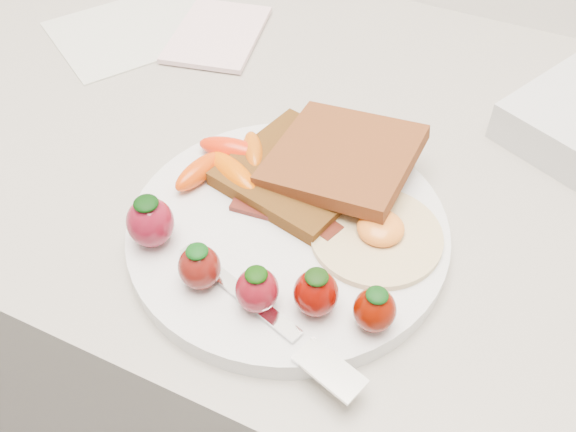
% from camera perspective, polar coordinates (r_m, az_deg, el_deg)
% --- Properties ---
extents(counter, '(2.00, 0.60, 0.90)m').
position_cam_1_polar(counter, '(1.00, 2.68, -13.52)').
color(counter, gray).
rests_on(counter, ground).
extents(plate, '(0.27, 0.27, 0.02)m').
position_cam_1_polar(plate, '(0.54, -0.00, -1.37)').
color(plate, silver).
rests_on(plate, counter).
extents(toast_lower, '(0.14, 0.14, 0.01)m').
position_cam_1_polar(toast_lower, '(0.57, 1.09, 3.96)').
color(toast_lower, '#321806').
rests_on(toast_lower, plate).
extents(toast_upper, '(0.12, 0.12, 0.03)m').
position_cam_1_polar(toast_upper, '(0.57, 4.89, 5.27)').
color(toast_upper, '#4F280D').
rests_on(toast_upper, toast_lower).
extents(fried_egg, '(0.11, 0.11, 0.02)m').
position_cam_1_polar(fried_egg, '(0.53, 7.95, -1.55)').
color(fried_egg, white).
rests_on(fried_egg, plate).
extents(bacon_strips, '(0.10, 0.06, 0.01)m').
position_cam_1_polar(bacon_strips, '(0.54, 0.28, 0.81)').
color(bacon_strips, black).
rests_on(bacon_strips, plate).
extents(baby_carrots, '(0.08, 0.10, 0.02)m').
position_cam_1_polar(baby_carrots, '(0.58, -5.25, 4.84)').
color(baby_carrots, red).
rests_on(baby_carrots, plate).
extents(strawberries, '(0.22, 0.06, 0.05)m').
position_cam_1_polar(strawberries, '(0.48, -4.02, -4.65)').
color(strawberries, maroon).
rests_on(strawberries, plate).
extents(fork, '(0.18, 0.08, 0.00)m').
position_cam_1_polar(fork, '(0.47, -0.93, -9.61)').
color(fork, white).
rests_on(fork, plate).
extents(paper_sheet, '(0.24, 0.26, 0.00)m').
position_cam_1_polar(paper_sheet, '(0.83, -12.82, 16.01)').
color(paper_sheet, beige).
rests_on(paper_sheet, counter).
extents(notepad, '(0.13, 0.16, 0.01)m').
position_cam_1_polar(notepad, '(0.80, -6.29, 15.80)').
color(notepad, silver).
rests_on(notepad, paper_sheet).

